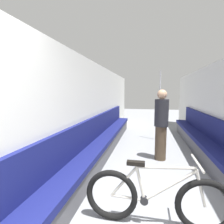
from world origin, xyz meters
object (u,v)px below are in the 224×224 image
object	(u,v)px
grab_pole_near	(160,107)
bench_seat_row_left	(103,141)
bench_seat_row_right	(209,147)
bicycle	(156,199)
passenger_standing	(161,124)

from	to	relation	value
grab_pole_near	bench_seat_row_left	bearing A→B (deg)	-132.54
bench_seat_row_left	bench_seat_row_right	size ratio (longest dim) A/B	1.00
bicycle	bench_seat_row_right	bearing A→B (deg)	44.74
bench_seat_row_left	bench_seat_row_right	distance (m)	2.38
bench_seat_row_right	bicycle	bearing A→B (deg)	-119.06
bench_seat_row_left	grab_pole_near	xyz separation A→B (m)	(1.40, 1.53, 0.75)
bench_seat_row_left	passenger_standing	distance (m)	1.44
bench_seat_row_left	passenger_standing	size ratio (longest dim) A/B	3.88
passenger_standing	bench_seat_row_left	bearing A→B (deg)	-36.57
bench_seat_row_left	bicycle	size ratio (longest dim) A/B	3.75
bicycle	grab_pole_near	xyz separation A→B (m)	(0.24, 3.71, 0.74)
bench_seat_row_right	passenger_standing	size ratio (longest dim) A/B	3.88
bench_seat_row_left	bicycle	bearing A→B (deg)	-61.80
bench_seat_row_left	passenger_standing	bearing A→B (deg)	-5.07
bench_seat_row_right	bicycle	size ratio (longest dim) A/B	3.75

